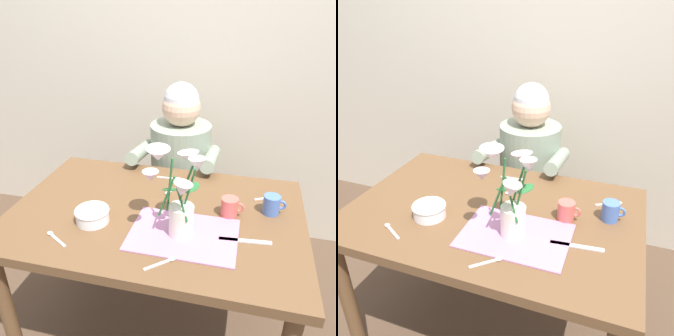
% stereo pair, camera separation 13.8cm
% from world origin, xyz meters
% --- Properties ---
extents(ground_plane, '(6.00, 6.00, 0.00)m').
position_xyz_m(ground_plane, '(0.00, 0.00, 0.00)').
color(ground_plane, '#4C3828').
extents(wood_panel_backdrop, '(4.00, 0.10, 2.50)m').
position_xyz_m(wood_panel_backdrop, '(0.00, 1.05, 1.25)').
color(wood_panel_backdrop, beige).
rests_on(wood_panel_backdrop, ground_plane).
extents(dining_table, '(1.20, 0.80, 0.74)m').
position_xyz_m(dining_table, '(0.00, 0.00, 0.64)').
color(dining_table, brown).
rests_on(dining_table, ground_plane).
extents(seated_person, '(0.45, 0.47, 1.14)m').
position_xyz_m(seated_person, '(-0.03, 0.62, 0.56)').
color(seated_person, '#4C4C56').
rests_on(seated_person, ground_plane).
extents(striped_placemat, '(0.40, 0.28, 0.00)m').
position_xyz_m(striped_placemat, '(0.14, -0.13, 0.74)').
color(striped_placemat, '#B275A3').
rests_on(striped_placemat, dining_table).
extents(flower_vase, '(0.25, 0.21, 0.33)m').
position_xyz_m(flower_vase, '(0.12, -0.12, 0.91)').
color(flower_vase, silver).
rests_on(flower_vase, dining_table).
extents(ceramic_bowl, '(0.14, 0.14, 0.06)m').
position_xyz_m(ceramic_bowl, '(-0.22, -0.13, 0.77)').
color(ceramic_bowl, white).
rests_on(ceramic_bowl, dining_table).
extents(dinner_knife, '(0.19, 0.04, 0.00)m').
position_xyz_m(dinner_knife, '(0.37, -0.11, 0.74)').
color(dinner_knife, silver).
rests_on(dinner_knife, dining_table).
extents(ceramic_mug, '(0.09, 0.07, 0.08)m').
position_xyz_m(ceramic_mug, '(0.30, 0.04, 0.78)').
color(ceramic_mug, '#CC564C').
rests_on(ceramic_mug, dining_table).
extents(tea_cup, '(0.09, 0.07, 0.08)m').
position_xyz_m(tea_cup, '(0.46, 0.10, 0.78)').
color(tea_cup, '#476BB7').
rests_on(tea_cup, dining_table).
extents(spoon_0, '(0.12, 0.02, 0.01)m').
position_xyz_m(spoon_0, '(0.01, 0.29, 0.74)').
color(spoon_0, silver).
rests_on(spoon_0, dining_table).
extents(spoon_1, '(0.11, 0.07, 0.01)m').
position_xyz_m(spoon_1, '(-0.32, -0.26, 0.74)').
color(spoon_1, silver).
rests_on(spoon_1, dining_table).
extents(spoon_2, '(0.10, 0.09, 0.01)m').
position_xyz_m(spoon_2, '(0.11, -0.29, 0.74)').
color(spoon_2, silver).
rests_on(spoon_2, dining_table).
extents(spoon_3, '(0.07, 0.11, 0.01)m').
position_xyz_m(spoon_3, '(0.03, 0.17, 0.74)').
color(spoon_3, silver).
rests_on(spoon_3, dining_table).
extents(spoon_4, '(0.11, 0.07, 0.01)m').
position_xyz_m(spoon_4, '(0.47, 0.22, 0.74)').
color(spoon_4, silver).
rests_on(spoon_4, dining_table).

